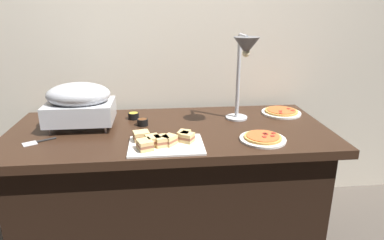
{
  "coord_description": "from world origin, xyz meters",
  "views": [
    {
      "loc": [
        -0.06,
        -1.89,
        1.46
      ],
      "look_at": [
        0.14,
        0.0,
        0.81
      ],
      "focal_mm": 31.46,
      "sensor_mm": 36.0,
      "label": 1
    }
  ],
  "objects_px": {
    "pizza_plate_front": "(263,138)",
    "pizza_plate_center": "(281,112)",
    "heat_lamp": "(244,56)",
    "chafing_dish": "(79,103)",
    "sauce_cup_far": "(143,122)",
    "serving_spatula": "(38,142)",
    "sandwich_platter": "(163,142)",
    "sauce_cup_near": "(134,116)"
  },
  "relations": [
    {
      "from": "pizza_plate_front",
      "to": "serving_spatula",
      "type": "xyz_separation_m",
      "value": [
        -1.21,
        0.1,
        -0.01
      ]
    },
    {
      "from": "pizza_plate_front",
      "to": "sauce_cup_near",
      "type": "xyz_separation_m",
      "value": [
        -0.72,
        0.44,
        0.01
      ]
    },
    {
      "from": "chafing_dish",
      "to": "serving_spatula",
      "type": "relative_size",
      "value": 2.36
    },
    {
      "from": "chafing_dish",
      "to": "pizza_plate_center",
      "type": "height_order",
      "value": "chafing_dish"
    },
    {
      "from": "chafing_dish",
      "to": "heat_lamp",
      "type": "xyz_separation_m",
      "value": [
        0.97,
        -0.05,
        0.27
      ]
    },
    {
      "from": "sandwich_platter",
      "to": "serving_spatula",
      "type": "relative_size",
      "value": 2.36
    },
    {
      "from": "sandwich_platter",
      "to": "pizza_plate_front",
      "type": "bearing_deg",
      "value": 2.08
    },
    {
      "from": "sandwich_platter",
      "to": "sauce_cup_far",
      "type": "relative_size",
      "value": 5.83
    },
    {
      "from": "chafing_dish",
      "to": "sauce_cup_near",
      "type": "height_order",
      "value": "chafing_dish"
    },
    {
      "from": "pizza_plate_front",
      "to": "sauce_cup_near",
      "type": "distance_m",
      "value": 0.85
    },
    {
      "from": "sauce_cup_near",
      "to": "serving_spatula",
      "type": "xyz_separation_m",
      "value": [
        -0.49,
        -0.35,
        -0.02
      ]
    },
    {
      "from": "sauce_cup_near",
      "to": "serving_spatula",
      "type": "height_order",
      "value": "sauce_cup_near"
    },
    {
      "from": "sandwich_platter",
      "to": "serving_spatula",
      "type": "distance_m",
      "value": 0.68
    },
    {
      "from": "chafing_dish",
      "to": "pizza_plate_front",
      "type": "relative_size",
      "value": 1.54
    },
    {
      "from": "sauce_cup_near",
      "to": "sauce_cup_far",
      "type": "xyz_separation_m",
      "value": [
        0.06,
        -0.13,
        0.0
      ]
    },
    {
      "from": "pizza_plate_center",
      "to": "sauce_cup_far",
      "type": "distance_m",
      "value": 0.94
    },
    {
      "from": "pizza_plate_center",
      "to": "sauce_cup_far",
      "type": "height_order",
      "value": "sauce_cup_far"
    },
    {
      "from": "chafing_dish",
      "to": "serving_spatula",
      "type": "distance_m",
      "value": 0.32
    },
    {
      "from": "sauce_cup_far",
      "to": "serving_spatula",
      "type": "height_order",
      "value": "sauce_cup_far"
    },
    {
      "from": "pizza_plate_center",
      "to": "sandwich_platter",
      "type": "xyz_separation_m",
      "value": [
        -0.81,
        -0.47,
        0.01
      ]
    },
    {
      "from": "chafing_dish",
      "to": "sauce_cup_near",
      "type": "relative_size",
      "value": 5.59
    },
    {
      "from": "serving_spatula",
      "to": "pizza_plate_front",
      "type": "bearing_deg",
      "value": -4.59
    },
    {
      "from": "heat_lamp",
      "to": "pizza_plate_front",
      "type": "distance_m",
      "value": 0.49
    },
    {
      "from": "pizza_plate_center",
      "to": "sauce_cup_far",
      "type": "relative_size",
      "value": 3.95
    },
    {
      "from": "chafing_dish",
      "to": "sauce_cup_far",
      "type": "height_order",
      "value": "chafing_dish"
    },
    {
      "from": "serving_spatula",
      "to": "sauce_cup_far",
      "type": "bearing_deg",
      "value": 21.29
    },
    {
      "from": "chafing_dish",
      "to": "pizza_plate_front",
      "type": "distance_m",
      "value": 1.08
    },
    {
      "from": "pizza_plate_front",
      "to": "sauce_cup_near",
      "type": "bearing_deg",
      "value": 148.42
    },
    {
      "from": "pizza_plate_center",
      "to": "sandwich_platter",
      "type": "relative_size",
      "value": 0.68
    },
    {
      "from": "sandwich_platter",
      "to": "chafing_dish",
      "type": "bearing_deg",
      "value": 145.29
    },
    {
      "from": "chafing_dish",
      "to": "sauce_cup_far",
      "type": "xyz_separation_m",
      "value": [
        0.36,
        -0.0,
        -0.13
      ]
    },
    {
      "from": "sauce_cup_far",
      "to": "serving_spatula",
      "type": "xyz_separation_m",
      "value": [
        -0.55,
        -0.22,
        -0.02
      ]
    },
    {
      "from": "pizza_plate_center",
      "to": "sauce_cup_far",
      "type": "bearing_deg",
      "value": -171.47
    },
    {
      "from": "heat_lamp",
      "to": "serving_spatula",
      "type": "bearing_deg",
      "value": -172.01
    },
    {
      "from": "pizza_plate_front",
      "to": "sauce_cup_far",
      "type": "relative_size",
      "value": 3.77
    },
    {
      "from": "chafing_dish",
      "to": "pizza_plate_center",
      "type": "xyz_separation_m",
      "value": [
        1.29,
        0.14,
        -0.14
      ]
    },
    {
      "from": "pizza_plate_front",
      "to": "pizza_plate_center",
      "type": "bearing_deg",
      "value": 59.24
    },
    {
      "from": "pizza_plate_front",
      "to": "pizza_plate_center",
      "type": "xyz_separation_m",
      "value": [
        0.27,
        0.45,
        0.0
      ]
    },
    {
      "from": "heat_lamp",
      "to": "pizza_plate_center",
      "type": "xyz_separation_m",
      "value": [
        0.33,
        0.19,
        -0.41
      ]
    },
    {
      "from": "chafing_dish",
      "to": "sauce_cup_far",
      "type": "bearing_deg",
      "value": -0.17
    },
    {
      "from": "serving_spatula",
      "to": "heat_lamp",
      "type": "bearing_deg",
      "value": 7.99
    },
    {
      "from": "pizza_plate_front",
      "to": "sauce_cup_far",
      "type": "xyz_separation_m",
      "value": [
        -0.66,
        0.31,
        0.01
      ]
    }
  ]
}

